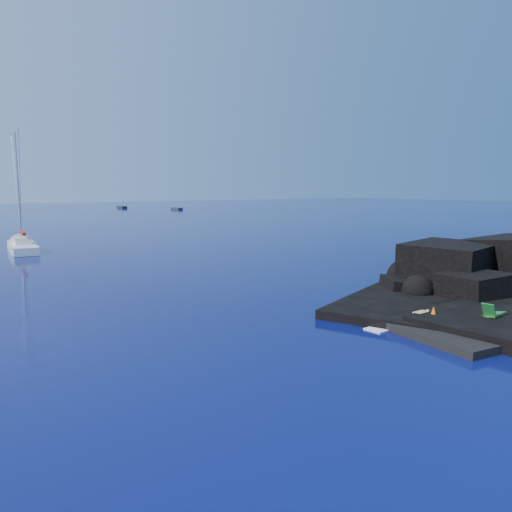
# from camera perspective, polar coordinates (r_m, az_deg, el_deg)

# --- Properties ---
(ground) EXTENTS (400.00, 400.00, 0.00)m
(ground) POSITION_cam_1_polar(r_m,az_deg,el_deg) (21.29, 18.89, -9.79)
(ground) COLOR #030430
(ground) RESTS_ON ground
(beach) EXTENTS (9.08, 6.86, 0.70)m
(beach) POSITION_cam_1_polar(r_m,az_deg,el_deg) (25.16, 24.19, -7.34)
(beach) COLOR black
(beach) RESTS_ON ground
(surf_foam) EXTENTS (10.00, 8.00, 0.06)m
(surf_foam) POSITION_cam_1_polar(r_m,az_deg,el_deg) (28.06, 16.87, -5.45)
(surf_foam) COLOR white
(surf_foam) RESTS_ON ground
(sailboat) EXTENTS (3.23, 11.28, 11.67)m
(sailboat) POSITION_cam_1_polar(r_m,az_deg,el_deg) (54.47, -25.10, 0.49)
(sailboat) COLOR white
(sailboat) RESTS_ON ground
(deck_chair) EXTENTS (1.57, 0.85, 1.02)m
(deck_chair) POSITION_cam_1_polar(r_m,az_deg,el_deg) (24.80, 25.64, -5.59)
(deck_chair) COLOR #176A26
(deck_chair) RESTS_ON beach
(towel) EXTENTS (2.05, 1.05, 0.05)m
(towel) POSITION_cam_1_polar(r_m,az_deg,el_deg) (24.27, 18.31, -6.67)
(towel) COLOR white
(towel) RESTS_ON beach
(sunbather) EXTENTS (1.93, 0.60, 0.27)m
(sunbather) POSITION_cam_1_polar(r_m,az_deg,el_deg) (24.24, 18.33, -6.29)
(sunbather) COLOR tan
(sunbather) RESTS_ON towel
(marker_cone) EXTENTS (0.49, 0.49, 0.62)m
(marker_cone) POSITION_cam_1_polar(r_m,az_deg,el_deg) (24.03, 19.63, -6.18)
(marker_cone) COLOR orange
(marker_cone) RESTS_ON beach
(distant_boat_a) EXTENTS (1.58, 4.86, 0.65)m
(distant_boat_a) POSITION_cam_1_polar(r_m,az_deg,el_deg) (155.84, -15.07, 5.30)
(distant_boat_a) COLOR black
(distant_boat_a) RESTS_ON ground
(distant_boat_b) EXTENTS (1.65, 4.56, 0.60)m
(distant_boat_b) POSITION_cam_1_polar(r_m,az_deg,el_deg) (142.03, -9.05, 5.24)
(distant_boat_b) COLOR #26272C
(distant_boat_b) RESTS_ON ground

